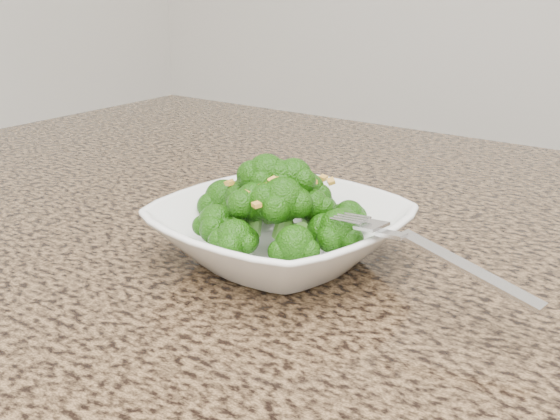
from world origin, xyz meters
The scene contains 5 objects.
granite_counter centered at (0.00, 0.30, 0.89)m, with size 1.64×1.04×0.03m, color brown.
bowl centered at (-0.11, 0.24, 0.93)m, with size 0.22×0.22×0.05m, color white.
broccoli_pile centered at (-0.11, 0.24, 0.99)m, with size 0.19×0.19×0.07m, color #1B5509, non-canonical shape.
garlic_topping centered at (-0.11, 0.24, 1.02)m, with size 0.11×0.11×0.01m, color gold, non-canonical shape.
fork centered at (0.01, 0.23, 0.96)m, with size 0.19×0.03×0.01m, color silver, non-canonical shape.
Camera 1 is at (0.24, -0.24, 1.16)m, focal length 45.00 mm.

